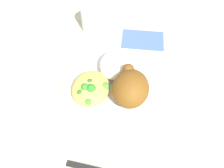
{
  "coord_description": "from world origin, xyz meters",
  "views": [
    {
      "loc": [
        -0.36,
        -0.07,
        0.53
      ],
      "look_at": [
        0.0,
        0.0,
        0.03
      ],
      "focal_mm": 39.27,
      "sensor_mm": 36.0,
      "label": 1
    }
  ],
  "objects_px": {
    "fork": "(93,148)",
    "napkin": "(143,40)",
    "roasted_chicken": "(130,88)",
    "rice_pile": "(116,64)",
    "knife": "(67,163)",
    "plate": "(112,88)",
    "water_glass": "(91,18)",
    "mac_cheese_with_broccoli": "(91,88)"
  },
  "relations": [
    {
      "from": "fork",
      "to": "napkin",
      "type": "bearing_deg",
      "value": -9.91
    },
    {
      "from": "roasted_chicken",
      "to": "fork",
      "type": "bearing_deg",
      "value": 157.72
    },
    {
      "from": "roasted_chicken",
      "to": "rice_pile",
      "type": "bearing_deg",
      "value": 32.18
    },
    {
      "from": "rice_pile",
      "to": "napkin",
      "type": "relative_size",
      "value": 0.79
    },
    {
      "from": "fork",
      "to": "knife",
      "type": "bearing_deg",
      "value": 134.29
    },
    {
      "from": "plate",
      "to": "water_glass",
      "type": "height_order",
      "value": "water_glass"
    },
    {
      "from": "rice_pile",
      "to": "mac_cheese_with_broccoli",
      "type": "xyz_separation_m",
      "value": [
        -0.09,
        0.05,
        -0.0
      ]
    },
    {
      "from": "rice_pile",
      "to": "fork",
      "type": "bearing_deg",
      "value": 177.85
    },
    {
      "from": "plate",
      "to": "fork",
      "type": "height_order",
      "value": "plate"
    },
    {
      "from": "water_glass",
      "to": "napkin",
      "type": "bearing_deg",
      "value": -96.0
    },
    {
      "from": "plate",
      "to": "knife",
      "type": "xyz_separation_m",
      "value": [
        -0.21,
        0.06,
        -0.0
      ]
    },
    {
      "from": "roasted_chicken",
      "to": "napkin",
      "type": "relative_size",
      "value": 0.86
    },
    {
      "from": "roasted_chicken",
      "to": "rice_pile",
      "type": "relative_size",
      "value": 1.09
    },
    {
      "from": "knife",
      "to": "water_glass",
      "type": "height_order",
      "value": "water_glass"
    },
    {
      "from": "knife",
      "to": "napkin",
      "type": "relative_size",
      "value": 1.47
    },
    {
      "from": "roasted_chicken",
      "to": "rice_pile",
      "type": "xyz_separation_m",
      "value": [
        0.08,
        0.05,
        -0.02
      ]
    },
    {
      "from": "roasted_chicken",
      "to": "water_glass",
      "type": "relative_size",
      "value": 1.3
    },
    {
      "from": "mac_cheese_with_broccoli",
      "to": "napkin",
      "type": "height_order",
      "value": "mac_cheese_with_broccoli"
    },
    {
      "from": "napkin",
      "to": "knife",
      "type": "bearing_deg",
      "value": 164.97
    },
    {
      "from": "plate",
      "to": "roasted_chicken",
      "type": "distance_m",
      "value": 0.07
    },
    {
      "from": "rice_pile",
      "to": "fork",
      "type": "relative_size",
      "value": 0.72
    },
    {
      "from": "rice_pile",
      "to": "water_glass",
      "type": "bearing_deg",
      "value": 33.79
    },
    {
      "from": "napkin",
      "to": "roasted_chicken",
      "type": "bearing_deg",
      "value": 178.45
    },
    {
      "from": "roasted_chicken",
      "to": "water_glass",
      "type": "distance_m",
      "value": 0.29
    },
    {
      "from": "plate",
      "to": "napkin",
      "type": "relative_size",
      "value": 2.14
    },
    {
      "from": "rice_pile",
      "to": "knife",
      "type": "bearing_deg",
      "value": 168.34
    },
    {
      "from": "plate",
      "to": "water_glass",
      "type": "bearing_deg",
      "value": 26.62
    },
    {
      "from": "rice_pile",
      "to": "fork",
      "type": "distance_m",
      "value": 0.23
    },
    {
      "from": "napkin",
      "to": "fork",
      "type": "bearing_deg",
      "value": 170.09
    },
    {
      "from": "roasted_chicken",
      "to": "mac_cheese_with_broccoli",
      "type": "relative_size",
      "value": 1.0
    },
    {
      "from": "fork",
      "to": "water_glass",
      "type": "height_order",
      "value": "water_glass"
    },
    {
      "from": "mac_cheese_with_broccoli",
      "to": "knife",
      "type": "relative_size",
      "value": 0.58
    },
    {
      "from": "roasted_chicken",
      "to": "fork",
      "type": "xyz_separation_m",
      "value": [
        -0.14,
        0.06,
        -0.05
      ]
    },
    {
      "from": "plate",
      "to": "rice_pile",
      "type": "bearing_deg",
      "value": 0.42
    },
    {
      "from": "plate",
      "to": "napkin",
      "type": "distance_m",
      "value": 0.21
    },
    {
      "from": "fork",
      "to": "napkin",
      "type": "relative_size",
      "value": 1.1
    },
    {
      "from": "rice_pile",
      "to": "water_glass",
      "type": "relative_size",
      "value": 1.19
    },
    {
      "from": "roasted_chicken",
      "to": "rice_pile",
      "type": "distance_m",
      "value": 0.1
    },
    {
      "from": "plate",
      "to": "knife",
      "type": "relative_size",
      "value": 1.46
    },
    {
      "from": "rice_pile",
      "to": "fork",
      "type": "xyz_separation_m",
      "value": [
        -0.22,
        0.01,
        -0.04
      ]
    },
    {
      "from": "napkin",
      "to": "rice_pile",
      "type": "bearing_deg",
      "value": 159.11
    },
    {
      "from": "mac_cheese_with_broccoli",
      "to": "napkin",
      "type": "xyz_separation_m",
      "value": [
        0.23,
        -0.1,
        -0.03
      ]
    }
  ]
}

